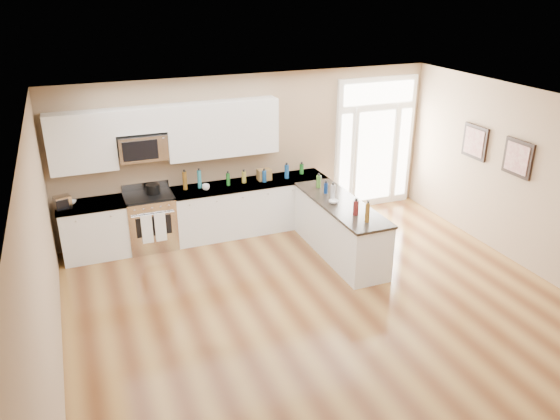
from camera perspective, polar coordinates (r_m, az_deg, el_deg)
name	(u,v)px	position (r m, az deg, el deg)	size (l,w,h in m)	color
ground	(354,341)	(7.28, 7.77, -13.38)	(8.00, 8.00, 0.00)	brown
room_shell	(362,219)	(6.42, 8.58, -0.98)	(8.00, 8.00, 8.00)	#9F8464
back_cabinet_left	(95,231)	(9.54, -18.78, -2.13)	(1.10, 0.66, 0.94)	silver
back_cabinet_right	(250,208)	(9.97, -3.14, 0.20)	(2.85, 0.66, 0.94)	silver
peninsula_cabinet	(340,230)	(9.14, 6.24, -2.12)	(0.69, 2.32, 0.94)	silver
upper_cabinet_left	(81,142)	(9.19, -20.08, 6.66)	(1.04, 0.33, 0.95)	silver
upper_cabinet_right	(223,129)	(9.51, -6.01, 8.45)	(1.94, 0.33, 0.95)	silver
upper_cabinet_short	(139,120)	(9.18, -14.49, 9.10)	(0.82, 0.33, 0.40)	silver
microwave	(142,147)	(9.26, -14.19, 6.41)	(0.78, 0.41, 0.42)	silver
entry_door	(375,143)	(11.00, 9.87, 6.86)	(1.70, 0.10, 2.60)	white
wall_art_near	(475,142)	(10.07, 19.70, 6.72)	(0.05, 0.58, 0.58)	black
wall_art_far	(518,158)	(9.37, 23.60, 4.99)	(0.05, 0.58, 0.58)	black
kitchen_range	(151,221)	(9.59, -13.34, -1.11)	(0.80, 0.71, 1.08)	silver
stockpot	(153,188)	(9.44, -13.14, 2.21)	(0.23, 0.23, 0.18)	black
toaster_oven	(63,202)	(9.26, -21.77, 0.75)	(0.24, 0.19, 0.21)	silver
cardboard_box	(264,175)	(9.87, -1.66, 3.72)	(0.24, 0.18, 0.20)	brown
bowl_left	(70,203)	(9.44, -21.05, 0.73)	(0.19, 0.19, 0.05)	white
bowl_peninsula	(333,202)	(8.87, 5.61, 0.86)	(0.16, 0.16, 0.05)	white
cup_counter	(206,187)	(9.48, -7.76, 2.38)	(0.13, 0.13, 0.10)	white
counter_bottles	(282,185)	(9.29, 0.19, 2.67)	(2.30, 2.45, 0.32)	#19591E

